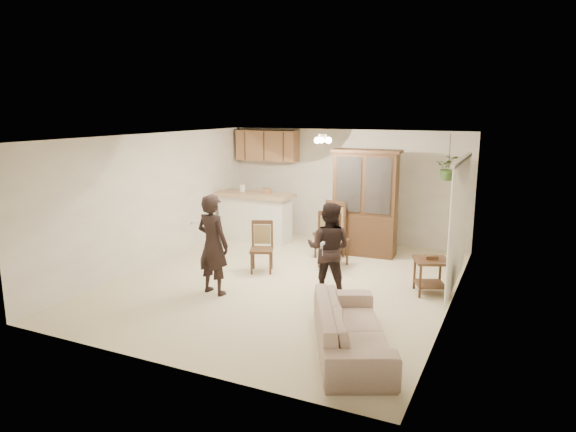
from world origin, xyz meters
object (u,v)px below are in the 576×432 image
at_px(child, 329,254).
at_px(china_hutch, 365,203).
at_px(adult, 213,240).
at_px(chair_hutch_right, 333,250).
at_px(chair_hutch_left, 330,242).
at_px(chair_bar, 262,258).
at_px(sofa, 351,323).
at_px(side_table, 430,276).

xyz_separation_m(child, china_hutch, (-0.15, 2.49, 0.39)).
distance_m(adult, child, 1.87).
bearing_deg(chair_hutch_right, child, 110.24).
height_order(china_hutch, chair_hutch_left, china_hutch).
bearing_deg(chair_bar, sofa, -65.95).
xyz_separation_m(china_hutch, chair_hutch_left, (-0.56, -0.52, -0.75)).
height_order(sofa, chair_hutch_left, chair_hutch_left).
height_order(adult, child, adult).
bearing_deg(chair_hutch_left, sofa, -54.89).
height_order(side_table, chair_hutch_right, chair_hutch_right).
bearing_deg(child, side_table, -158.96).
bearing_deg(child, chair_hutch_left, -74.54).
distance_m(chair_bar, chair_hutch_right, 1.39).
xyz_separation_m(sofa, chair_hutch_left, (-1.67, 3.73, -0.05)).
relative_size(adult, chair_hutch_right, 1.64).
bearing_deg(chair_hutch_left, adult, -98.84).
bearing_deg(chair_hutch_right, adult, 63.55).
distance_m(china_hutch, chair_bar, 2.49).
distance_m(child, chair_hutch_right, 1.54).
distance_m(adult, chair_hutch_left, 2.96).
bearing_deg(sofa, adult, 44.31).
height_order(child, chair_bar, child).
bearing_deg(china_hutch, sofa, -78.87).
height_order(chair_bar, chair_hutch_left, chair_hutch_left).
bearing_deg(child, chair_hutch_right, -77.58).
bearing_deg(chair_hutch_left, china_hutch, 54.06).
relative_size(child, chair_hutch_right, 1.23).
relative_size(child, chair_bar, 1.45).
distance_m(sofa, chair_hutch_left, 4.09).
bearing_deg(adult, sofa, 168.90).
relative_size(child, side_table, 1.96).
bearing_deg(chair_hutch_left, child, -59.15).
bearing_deg(chair_bar, child, -43.03).
bearing_deg(china_hutch, adult, -118.89).
bearing_deg(adult, chair_hutch_left, -100.19).
bearing_deg(chair_hutch_left, side_table, -18.65).
height_order(sofa, child, child).
relative_size(sofa, china_hutch, 0.87).
xyz_separation_m(child, side_table, (1.49, 0.71, -0.38)).
bearing_deg(child, china_hutch, -90.99).
xyz_separation_m(chair_bar, chair_hutch_left, (0.80, 1.40, 0.05)).
bearing_deg(chair_bar, chair_hutch_left, 37.52).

